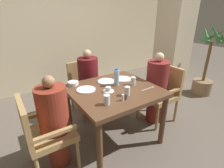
# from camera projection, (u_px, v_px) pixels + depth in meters

# --- Properties ---
(ground_plane) EXTENTS (16.00, 16.00, 0.00)m
(ground_plane) POSITION_uv_depth(u_px,v_px,m) (114.00, 137.00, 2.51)
(ground_plane) COLOR #60564C
(wall_back) EXTENTS (8.00, 0.06, 2.80)m
(wall_back) POSITION_uv_depth(u_px,v_px,m) (54.00, 24.00, 3.70)
(wall_back) COLOR beige
(wall_back) RESTS_ON ground_plane
(pillar_stone) EXTENTS (0.58, 0.58, 2.70)m
(pillar_stone) POSITION_uv_depth(u_px,v_px,m) (175.00, 27.00, 3.70)
(pillar_stone) COLOR beige
(pillar_stone) RESTS_ON ground_plane
(dining_table) EXTENTS (1.07, 0.99, 0.76)m
(dining_table) POSITION_uv_depth(u_px,v_px,m) (114.00, 96.00, 2.25)
(dining_table) COLOR brown
(dining_table) RESTS_ON ground_plane
(chair_left_side) EXTENTS (0.49, 0.49, 0.89)m
(chair_left_side) POSITION_uv_depth(u_px,v_px,m) (43.00, 131.00, 1.85)
(chair_left_side) COLOR #A88451
(chair_left_side) RESTS_ON ground_plane
(diner_in_left_chair) EXTENTS (0.32, 0.32, 1.10)m
(diner_in_left_chair) POSITION_uv_depth(u_px,v_px,m) (55.00, 122.00, 1.89)
(diner_in_left_chair) COLOR maroon
(diner_in_left_chair) RESTS_ON ground_plane
(chair_far_side) EXTENTS (0.49, 0.49, 0.89)m
(chair_far_side) POSITION_uv_depth(u_px,v_px,m) (86.00, 85.00, 2.98)
(chair_far_side) COLOR #A88451
(chair_far_side) RESTS_ON ground_plane
(diner_in_far_chair) EXTENTS (0.32, 0.32, 1.13)m
(diner_in_far_chair) POSITION_uv_depth(u_px,v_px,m) (89.00, 83.00, 2.84)
(diner_in_far_chair) COLOR #5B1419
(diner_in_far_chair) RESTS_ON ground_plane
(chair_right_side) EXTENTS (0.49, 0.49, 0.89)m
(chair_right_side) POSITION_uv_depth(u_px,v_px,m) (162.00, 91.00, 2.77)
(chair_right_side) COLOR #A88451
(chair_right_side) RESTS_ON ground_plane
(diner_in_right_chair) EXTENTS (0.32, 0.32, 1.13)m
(diner_in_right_chair) POSITION_uv_depth(u_px,v_px,m) (156.00, 88.00, 2.67)
(diner_in_right_chair) COLOR maroon
(diner_in_right_chair) RESTS_ON ground_plane
(potted_palm) EXTENTS (0.49, 0.50, 1.47)m
(potted_palm) POSITION_uv_depth(u_px,v_px,m) (205.00, 72.00, 3.64)
(potted_palm) COLOR #896B4C
(potted_palm) RESTS_ON ground_plane
(plate_main_left) EXTENTS (0.24, 0.24, 0.01)m
(plate_main_left) POSITION_uv_depth(u_px,v_px,m) (106.00, 81.00, 2.43)
(plate_main_left) COLOR white
(plate_main_left) RESTS_ON dining_table
(plate_main_right) EXTENTS (0.24, 0.24, 0.01)m
(plate_main_right) POSITION_uv_depth(u_px,v_px,m) (86.00, 90.00, 2.17)
(plate_main_right) COLOR white
(plate_main_right) RESTS_ON dining_table
(plate_dessert_center) EXTENTS (0.24, 0.24, 0.01)m
(plate_dessert_center) POSITION_uv_depth(u_px,v_px,m) (123.00, 79.00, 2.51)
(plate_dessert_center) COLOR white
(plate_dessert_center) RESTS_ON dining_table
(teacup_with_saucer) EXTENTS (0.14, 0.14, 0.06)m
(teacup_with_saucer) POSITION_uv_depth(u_px,v_px,m) (108.00, 90.00, 2.13)
(teacup_with_saucer) COLOR white
(teacup_with_saucer) RESTS_ON dining_table
(bowl_small) EXTENTS (0.14, 0.14, 0.05)m
(bowl_small) POSITION_uv_depth(u_px,v_px,m) (73.00, 83.00, 2.31)
(bowl_small) COLOR white
(bowl_small) RESTS_ON dining_table
(water_bottle) EXTENTS (0.07, 0.07, 0.23)m
(water_bottle) POSITION_uv_depth(u_px,v_px,m) (117.00, 78.00, 2.27)
(water_bottle) COLOR #A3C6DB
(water_bottle) RESTS_ON dining_table
(glass_tall_near) EXTENTS (0.07, 0.07, 0.11)m
(glass_tall_near) POSITION_uv_depth(u_px,v_px,m) (133.00, 81.00, 2.30)
(glass_tall_near) COLOR silver
(glass_tall_near) RESTS_ON dining_table
(glass_tall_mid) EXTENTS (0.07, 0.07, 0.11)m
(glass_tall_mid) POSITION_uv_depth(u_px,v_px,m) (107.00, 100.00, 1.83)
(glass_tall_mid) COLOR silver
(glass_tall_mid) RESTS_ON dining_table
(glass_tall_far) EXTENTS (0.07, 0.07, 0.11)m
(glass_tall_far) POSITION_uv_depth(u_px,v_px,m) (127.00, 91.00, 2.02)
(glass_tall_far) COLOR silver
(glass_tall_far) RESTS_ON dining_table
(salt_shaker) EXTENTS (0.03, 0.03, 0.07)m
(salt_shaker) POSITION_uv_depth(u_px,v_px,m) (123.00, 98.00, 1.91)
(salt_shaker) COLOR white
(salt_shaker) RESTS_ON dining_table
(pepper_shaker) EXTENTS (0.03, 0.03, 0.07)m
(pepper_shaker) POSITION_uv_depth(u_px,v_px,m) (126.00, 97.00, 1.93)
(pepper_shaker) COLOR #4C3D2D
(pepper_shaker) RESTS_ON dining_table
(fork_beside_plate) EXTENTS (0.21, 0.02, 0.00)m
(fork_beside_plate) POSITION_uv_depth(u_px,v_px,m) (149.00, 88.00, 2.22)
(fork_beside_plate) COLOR silver
(fork_beside_plate) RESTS_ON dining_table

